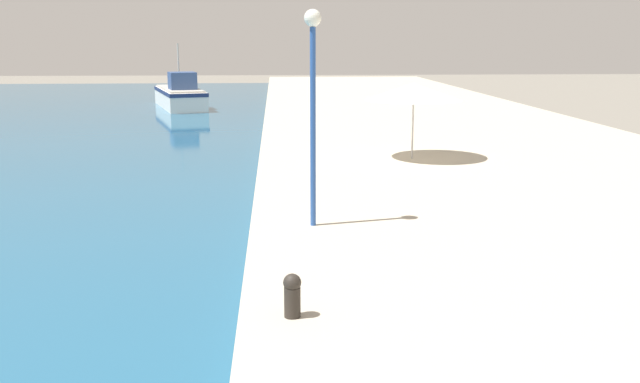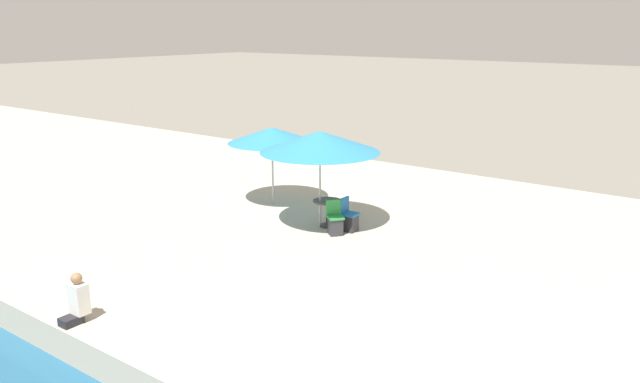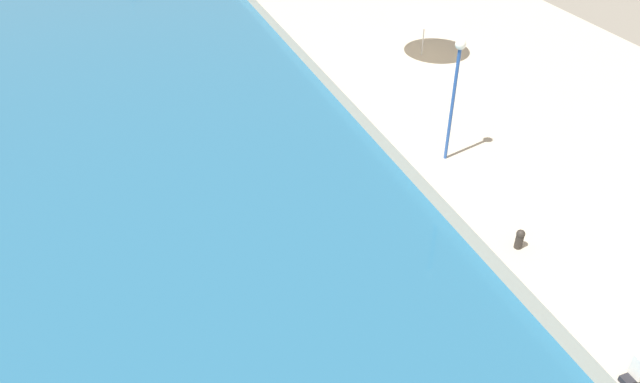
{
  "view_description": "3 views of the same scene",
  "coord_description": "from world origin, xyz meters",
  "px_view_note": "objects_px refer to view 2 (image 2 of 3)",
  "views": [
    {
      "loc": [
        0.58,
        4.15,
        4.64
      ],
      "look_at": [
        1.5,
        18.85,
        1.49
      ],
      "focal_mm": 40.0,
      "sensor_mm": 36.0,
      "label": 1
    },
    {
      "loc": [
        -5.49,
        -1.17,
        6.1
      ],
      "look_at": [
        7.71,
        8.59,
        1.69
      ],
      "focal_mm": 35.0,
      "sensor_mm": 36.0,
      "label": 2
    },
    {
      "loc": [
        -9.98,
        2.73,
        12.9
      ],
      "look_at": [
        -4.0,
        18.0,
        1.29
      ],
      "focal_mm": 35.0,
      "sensor_mm": 36.0,
      "label": 3
    }
  ],
  "objects_px": {
    "cafe_umbrella_pink": "(320,142)",
    "person_at_quay": "(77,301)",
    "cafe_chair_right": "(349,219)",
    "cafe_table": "(327,208)",
    "cafe_chair_left": "(335,223)",
    "cafe_umbrella_white": "(272,135)"
  },
  "relations": [
    {
      "from": "cafe_table",
      "to": "cafe_chair_right",
      "type": "xyz_separation_m",
      "value": [
        0.02,
        -0.72,
        -0.21
      ]
    },
    {
      "from": "cafe_umbrella_pink",
      "to": "cafe_chair_right",
      "type": "bearing_deg",
      "value": -79.92
    },
    {
      "from": "cafe_chair_left",
      "to": "cafe_umbrella_white",
      "type": "bearing_deg",
      "value": -73.93
    },
    {
      "from": "person_at_quay",
      "to": "cafe_umbrella_pink",
      "type": "bearing_deg",
      "value": -2.01
    },
    {
      "from": "cafe_umbrella_pink",
      "to": "person_at_quay",
      "type": "height_order",
      "value": "cafe_umbrella_pink"
    },
    {
      "from": "cafe_table",
      "to": "person_at_quay",
      "type": "height_order",
      "value": "person_at_quay"
    },
    {
      "from": "cafe_umbrella_pink",
      "to": "person_at_quay",
      "type": "relative_size",
      "value": 3.38
    },
    {
      "from": "cafe_table",
      "to": "cafe_chair_left",
      "type": "distance_m",
      "value": 0.75
    },
    {
      "from": "cafe_umbrella_pink",
      "to": "cafe_chair_left",
      "type": "distance_m",
      "value": 2.2
    },
    {
      "from": "cafe_umbrella_white",
      "to": "cafe_chair_right",
      "type": "xyz_separation_m",
      "value": [
        -0.84,
        -3.43,
        -1.83
      ]
    },
    {
      "from": "cafe_umbrella_white",
      "to": "cafe_table",
      "type": "xyz_separation_m",
      "value": [
        -0.86,
        -2.71,
        -1.62
      ]
    },
    {
      "from": "cafe_umbrella_pink",
      "to": "cafe_chair_right",
      "type": "height_order",
      "value": "cafe_umbrella_pink"
    },
    {
      "from": "person_at_quay",
      "to": "cafe_umbrella_white",
      "type": "bearing_deg",
      "value": 15.49
    },
    {
      "from": "cafe_umbrella_white",
      "to": "cafe_chair_right",
      "type": "bearing_deg",
      "value": -103.74
    },
    {
      "from": "cafe_table",
      "to": "cafe_chair_right",
      "type": "bearing_deg",
      "value": -88.51
    },
    {
      "from": "cafe_umbrella_white",
      "to": "cafe_chair_left",
      "type": "bearing_deg",
      "value": -111.61
    },
    {
      "from": "cafe_umbrella_pink",
      "to": "cafe_table",
      "type": "relative_size",
      "value": 4.07
    },
    {
      "from": "cafe_umbrella_pink",
      "to": "cafe_umbrella_white",
      "type": "distance_m",
      "value": 2.75
    },
    {
      "from": "person_at_quay",
      "to": "cafe_table",
      "type": "bearing_deg",
      "value": -3.14
    },
    {
      "from": "cafe_table",
      "to": "person_at_quay",
      "type": "bearing_deg",
      "value": 176.86
    },
    {
      "from": "cafe_table",
      "to": "cafe_chair_left",
      "type": "bearing_deg",
      "value": -127.68
    },
    {
      "from": "cafe_chair_right",
      "to": "cafe_table",
      "type": "bearing_deg",
      "value": -90.0
    }
  ]
}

